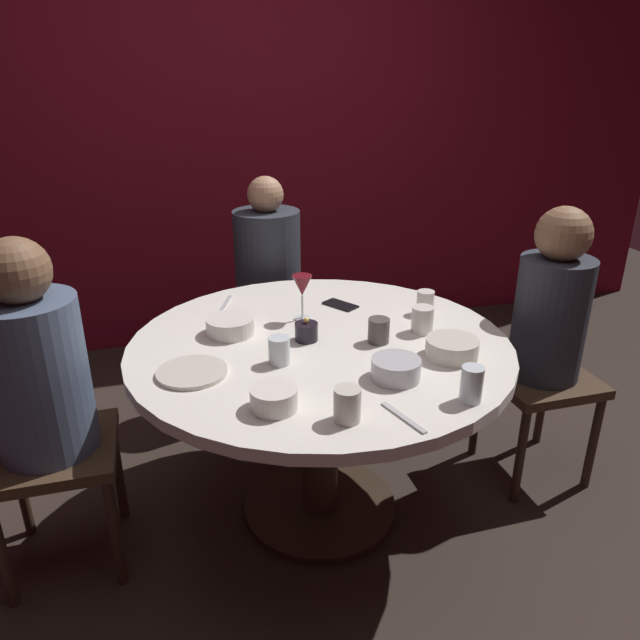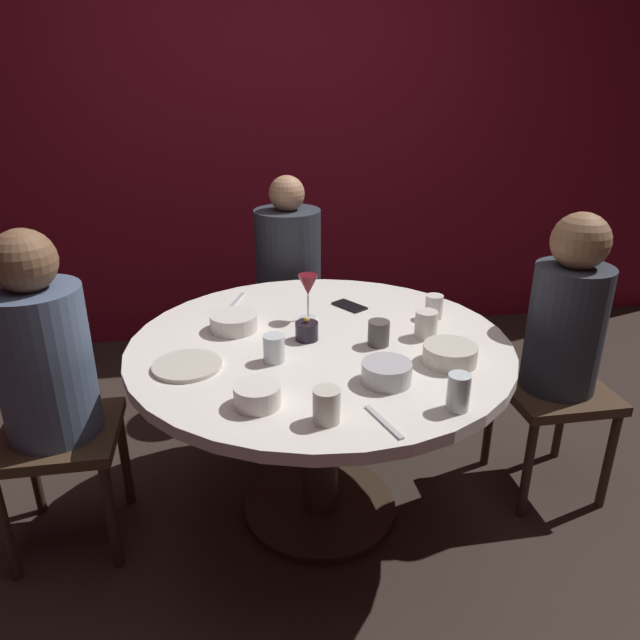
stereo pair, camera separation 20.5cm
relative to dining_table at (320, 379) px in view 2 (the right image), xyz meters
The scene contains 22 objects.
ground_plane 0.59m from the dining_table, ahead, with size 8.00×8.00×0.00m, color #2D231E.
back_wall 1.98m from the dining_table, 90.00° to the left, with size 6.00×0.10×2.60m, color maroon.
dining_table is the anchor object (origin of this frame).
seated_diner_left 0.93m from the dining_table, behind, with size 0.40×0.40×1.18m.
seated_diner_back 0.95m from the dining_table, 90.00° to the left, with size 0.40×0.40×1.17m.
seated_diner_right 0.95m from the dining_table, ahead, with size 0.40×0.40×1.16m.
candle_holder 0.19m from the dining_table, 154.72° to the left, with size 0.08×0.08×0.09m.
wine_glass 0.35m from the dining_table, 92.75° to the left, with size 0.08×0.08×0.18m.
dinner_plate 0.50m from the dining_table, 164.18° to the right, with size 0.22×0.22×0.01m, color beige.
cell_phone 0.38m from the dining_table, 60.42° to the left, with size 0.07×0.14×0.01m, color black.
bowl_serving_large 0.41m from the dining_table, 65.60° to the right, with size 0.15×0.15×0.07m, color #B7B7BC.
bowl_salad_center 0.38m from the dining_table, 153.14° to the left, with size 0.17×0.17×0.06m, color silver.
bowl_small_white 0.50m from the dining_table, 121.80° to the right, with size 0.13×0.13×0.06m, color silver.
bowl_sauce_side 0.49m from the dining_table, 31.67° to the right, with size 0.18×0.18×0.06m, color beige.
cup_near_candle 0.63m from the dining_table, 59.46° to the right, with size 0.06×0.06×0.11m, color silver.
cup_by_left_diner 0.52m from the dining_table, 16.42° to the left, with size 0.07×0.07×0.09m, color silver.
cup_by_right_diner 0.29m from the dining_table, 143.29° to the right, with size 0.07×0.07×0.09m, color silver.
cup_center_front 0.56m from the dining_table, 97.73° to the right, with size 0.08×0.08×0.10m, color beige.
cup_far_edge 0.28m from the dining_table, 18.29° to the right, with size 0.07×0.07×0.09m, color #4C4742.
cup_beside_wine 0.43m from the dining_table, ahead, with size 0.08×0.08×0.10m, color silver.
fork_near_plate 0.55m from the dining_table, 121.63° to the left, with size 0.02×0.18×0.01m, color #B7B7BC.
knife_near_plate 0.58m from the dining_table, 81.56° to the right, with size 0.02×0.18×0.01m, color #B7B7BC.
Camera 2 is at (-0.32, -1.87, 1.62)m, focal length 33.25 mm.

